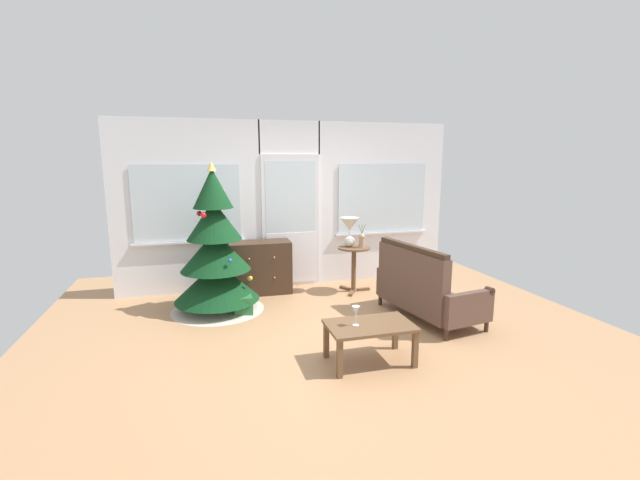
# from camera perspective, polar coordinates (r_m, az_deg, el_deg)

# --- Properties ---
(ground_plane) EXTENTS (6.76, 6.76, 0.00)m
(ground_plane) POSITION_cam_1_polar(r_m,az_deg,el_deg) (5.09, 1.16, -12.28)
(ground_plane) COLOR #AD7F56
(back_wall_with_door) EXTENTS (5.20, 0.14, 2.55)m
(back_wall_with_door) POSITION_cam_1_polar(r_m,az_deg,el_deg) (6.75, -3.95, 4.63)
(back_wall_with_door) COLOR white
(back_wall_with_door) RESTS_ON ground
(christmas_tree) EXTENTS (1.22, 1.22, 1.95)m
(christmas_tree) POSITION_cam_1_polar(r_m,az_deg,el_deg) (5.82, -13.57, -2.33)
(christmas_tree) COLOR #4C331E
(christmas_tree) RESTS_ON ground
(dresser_cabinet) EXTENTS (0.91, 0.46, 0.78)m
(dresser_cabinet) POSITION_cam_1_polar(r_m,az_deg,el_deg) (6.53, -7.87, -3.58)
(dresser_cabinet) COLOR #3D281C
(dresser_cabinet) RESTS_ON ground
(settee_sofa) EXTENTS (0.92, 1.53, 0.96)m
(settee_sofa) POSITION_cam_1_polar(r_m,az_deg,el_deg) (5.59, 13.42, -6.38)
(settee_sofa) COLOR #3D281C
(settee_sofa) RESTS_ON ground
(side_table) EXTENTS (0.50, 0.48, 0.69)m
(side_table) POSITION_cam_1_polar(r_m,az_deg,el_deg) (6.52, 4.47, -2.65)
(side_table) COLOR brown
(side_table) RESTS_ON ground
(table_lamp) EXTENTS (0.28, 0.28, 0.44)m
(table_lamp) POSITION_cam_1_polar(r_m,az_deg,el_deg) (6.44, 3.91, 1.59)
(table_lamp) COLOR silver
(table_lamp) RESTS_ON side_table
(flower_vase) EXTENTS (0.11, 0.10, 0.35)m
(flower_vase) POSITION_cam_1_polar(r_m,az_deg,el_deg) (6.43, 5.53, 0.04)
(flower_vase) COLOR tan
(flower_vase) RESTS_ON side_table
(coffee_table) EXTENTS (0.84, 0.52, 0.40)m
(coffee_table) POSITION_cam_1_polar(r_m,az_deg,el_deg) (4.35, 6.57, -11.65)
(coffee_table) COLOR brown
(coffee_table) RESTS_ON ground
(wine_glass) EXTENTS (0.08, 0.08, 0.20)m
(wine_glass) POSITION_cam_1_polar(r_m,az_deg,el_deg) (4.23, 4.73, -9.35)
(wine_glass) COLOR silver
(wine_glass) RESTS_ON coffee_table
(gift_box) EXTENTS (0.24, 0.21, 0.24)m
(gift_box) POSITION_cam_1_polar(r_m,az_deg,el_deg) (5.74, -10.12, -8.47)
(gift_box) COLOR #266633
(gift_box) RESTS_ON ground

